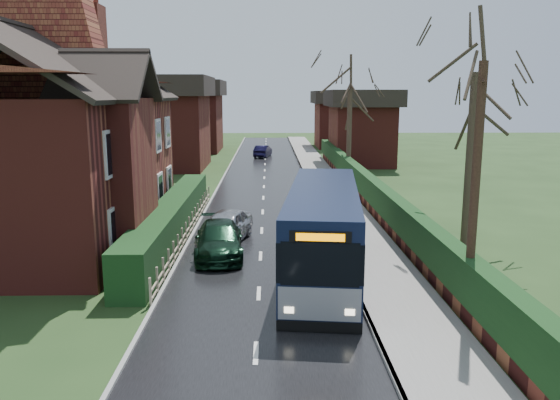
{
  "coord_description": "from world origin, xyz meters",
  "views": [
    {
      "loc": [
        0.33,
        -18.2,
        6.15
      ],
      "look_at": [
        0.8,
        4.15,
        1.8
      ],
      "focal_mm": 35.0,
      "sensor_mm": 36.0,
      "label": 1
    }
  ],
  "objects_px": {
    "car_silver": "(225,227)",
    "bus_stop_sign": "(332,193)",
    "car_green": "(219,239)",
    "brick_house": "(51,137)",
    "bus": "(323,232)",
    "telegraph_pole": "(475,194)"
  },
  "relations": [
    {
      "from": "brick_house",
      "to": "bus",
      "type": "bearing_deg",
      "value": -23.78
    },
    {
      "from": "car_green",
      "to": "bus_stop_sign",
      "type": "relative_size",
      "value": 1.63
    },
    {
      "from": "car_green",
      "to": "car_silver",
      "type": "bearing_deg",
      "value": 82.41
    },
    {
      "from": "car_silver",
      "to": "car_green",
      "type": "distance_m",
      "value": 1.92
    },
    {
      "from": "bus",
      "to": "telegraph_pole",
      "type": "xyz_separation_m",
      "value": [
        3.6,
        -4.04,
        2.04
      ]
    },
    {
      "from": "brick_house",
      "to": "car_silver",
      "type": "distance_m",
      "value": 8.15
    },
    {
      "from": "bus_stop_sign",
      "to": "telegraph_pole",
      "type": "relative_size",
      "value": 0.38
    },
    {
      "from": "car_silver",
      "to": "bus_stop_sign",
      "type": "bearing_deg",
      "value": 35.12
    },
    {
      "from": "brick_house",
      "to": "car_silver",
      "type": "relative_size",
      "value": 3.66
    },
    {
      "from": "car_silver",
      "to": "car_green",
      "type": "xyz_separation_m",
      "value": [
        -0.1,
        -1.92,
        -0.04
      ]
    },
    {
      "from": "bus_stop_sign",
      "to": "telegraph_pole",
      "type": "height_order",
      "value": "telegraph_pole"
    },
    {
      "from": "car_silver",
      "to": "bus_stop_sign",
      "type": "height_order",
      "value": "bus_stop_sign"
    },
    {
      "from": "bus",
      "to": "bus_stop_sign",
      "type": "distance_m",
      "value": 6.13
    },
    {
      "from": "car_green",
      "to": "telegraph_pole",
      "type": "distance_m",
      "value": 10.12
    },
    {
      "from": "bus_stop_sign",
      "to": "telegraph_pole",
      "type": "distance_m",
      "value": 10.56
    },
    {
      "from": "car_green",
      "to": "bus_stop_sign",
      "type": "distance_m",
      "value": 6.23
    },
    {
      "from": "bus",
      "to": "telegraph_pole",
      "type": "bearing_deg",
      "value": -41.56
    },
    {
      "from": "bus_stop_sign",
      "to": "car_green",
      "type": "bearing_deg",
      "value": -145.23
    },
    {
      "from": "brick_house",
      "to": "car_green",
      "type": "bearing_deg",
      "value": -19.91
    },
    {
      "from": "car_green",
      "to": "bus_stop_sign",
      "type": "height_order",
      "value": "bus_stop_sign"
    },
    {
      "from": "brick_house",
      "to": "car_green",
      "type": "distance_m",
      "value": 8.46
    },
    {
      "from": "bus",
      "to": "car_green",
      "type": "xyz_separation_m",
      "value": [
        -3.8,
        2.23,
        -0.86
      ]
    }
  ]
}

